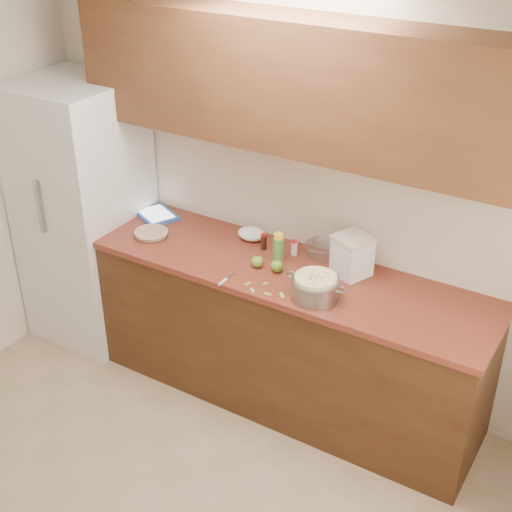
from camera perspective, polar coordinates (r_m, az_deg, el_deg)
The scene contains 21 objects.
room_shell at distance 2.95m, azimuth -13.19°, elevation -6.68°, with size 3.60×3.60×3.60m.
counter_run at distance 4.39m, azimuth 1.32°, elevation -5.92°, with size 2.64×0.68×0.92m.
upper_cabinets at distance 3.86m, azimuth 2.77°, elevation 13.62°, with size 2.60×0.34×0.70m, color #58351B.
fridge at distance 4.92m, azimuth -13.51°, elevation 3.31°, with size 0.70×0.70×1.80m, color silver.
pie at distance 4.49m, azimuth -8.39°, elevation 1.81°, with size 0.22×0.22×0.04m.
colander at distance 3.82m, azimuth 4.77°, elevation -2.52°, with size 0.35×0.26×0.13m.
flour_canister at distance 4.03m, azimuth 7.71°, elevation 0.06°, with size 0.25×0.25×0.24m.
tablet at distance 4.75m, azimuth -7.98°, elevation 3.29°, with size 0.35×0.31×0.02m.
paring_knife at distance 3.98m, azimuth -2.58°, elevation -2.00°, with size 0.02×0.16×0.01m.
lemon_bottle at distance 4.15m, azimuth 1.80°, elevation 0.69°, with size 0.06×0.06×0.17m.
cinnamon_shaker at distance 4.23m, azimuth 3.07°, elevation 0.68°, with size 0.04×0.04×0.10m.
vanilla_bottle at distance 4.28m, azimuth 0.62°, elevation 1.14°, with size 0.04×0.04×0.10m.
mixing_bowl at distance 4.24m, azimuth 5.37°, elevation 0.58°, with size 0.21×0.21×0.08m.
paper_towel at distance 4.40m, azimuth -0.36°, elevation 1.79°, with size 0.18×0.14×0.07m, color white.
apple_left at distance 4.10m, azimuth 0.11°, elevation -0.44°, with size 0.07×0.07×0.08m.
apple_center at distance 4.06m, azimuth 1.68°, elevation -0.81°, with size 0.07×0.07×0.08m.
peel_a at distance 3.96m, azimuth -0.68°, elevation -2.23°, with size 0.04×0.02×0.00m, color #8FBC5B.
peel_b at distance 3.87m, azimuth 0.95°, elevation -3.05°, with size 0.04×0.02×0.00m, color #8FBC5B.
peel_c at distance 3.86m, azimuth 2.08°, elevation -3.12°, with size 0.05×0.02×0.00m, color #8FBC5B.
peel_d at distance 3.90m, azimuth -0.29°, elevation -2.75°, with size 0.04×0.02×0.00m, color #8FBC5B.
peel_e at distance 3.96m, azimuth 0.77°, elevation -2.21°, with size 0.03×0.01×0.00m, color #8FBC5B.
Camera 1 is at (1.78, -1.63, 3.00)m, focal length 50.00 mm.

